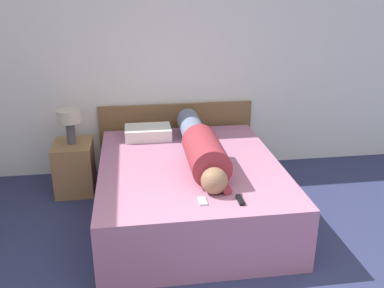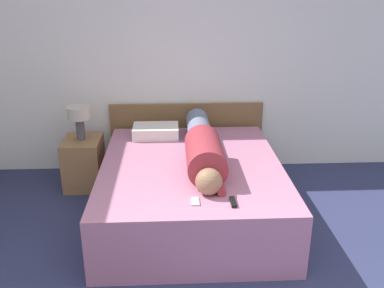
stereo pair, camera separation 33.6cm
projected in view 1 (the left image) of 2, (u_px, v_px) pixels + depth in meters
The scene contains 9 objects.
wall_back at pixel (194, 60), 4.88m from camera, with size 6.19×0.06×2.60m.
bed at pixel (190, 189), 4.11m from camera, with size 1.68×2.05×0.55m.
headboard at pixel (177, 137), 5.11m from camera, with size 1.80×0.04×0.81m.
nightstand at pixel (75, 167), 4.61m from camera, with size 0.40×0.49×0.55m.
table_lamp at pixel (69, 119), 4.41m from camera, with size 0.25×0.25×0.37m.
person_lying at pixel (201, 147), 4.00m from camera, with size 0.33×1.71×0.33m.
pillow_near_headboard at pixel (148, 132), 4.62m from camera, with size 0.49×0.33×0.12m.
tv_remote at pixel (240, 200), 3.31m from camera, with size 0.04×0.15×0.02m.
cell_phone at pixel (203, 201), 3.31m from camera, with size 0.06×0.13×0.01m.
Camera 1 is at (-0.73, -1.61, 2.16)m, focal length 40.00 mm.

